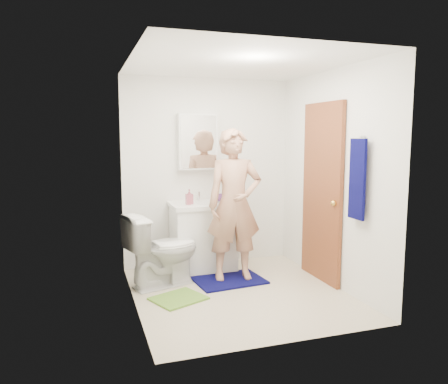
# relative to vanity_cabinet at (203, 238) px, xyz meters

# --- Properties ---
(floor) EXTENTS (2.20, 2.40, 0.02)m
(floor) POSITION_rel_vanity_cabinet_xyz_m (0.15, -0.91, -0.41)
(floor) COLOR beige
(floor) RESTS_ON ground
(ceiling) EXTENTS (2.20, 2.40, 0.02)m
(ceiling) POSITION_rel_vanity_cabinet_xyz_m (0.15, -0.91, 2.01)
(ceiling) COLOR white
(ceiling) RESTS_ON ground
(wall_back) EXTENTS (2.20, 0.02, 2.40)m
(wall_back) POSITION_rel_vanity_cabinet_xyz_m (0.15, 0.30, 0.80)
(wall_back) COLOR white
(wall_back) RESTS_ON ground
(wall_front) EXTENTS (2.20, 0.02, 2.40)m
(wall_front) POSITION_rel_vanity_cabinet_xyz_m (0.15, -2.12, 0.80)
(wall_front) COLOR white
(wall_front) RESTS_ON ground
(wall_left) EXTENTS (0.02, 2.40, 2.40)m
(wall_left) POSITION_rel_vanity_cabinet_xyz_m (-0.96, -0.91, 0.80)
(wall_left) COLOR white
(wall_left) RESTS_ON ground
(wall_right) EXTENTS (0.02, 2.40, 2.40)m
(wall_right) POSITION_rel_vanity_cabinet_xyz_m (1.26, -0.91, 0.80)
(wall_right) COLOR white
(wall_right) RESTS_ON ground
(vanity_cabinet) EXTENTS (0.75, 0.55, 0.80)m
(vanity_cabinet) POSITION_rel_vanity_cabinet_xyz_m (0.00, 0.00, 0.00)
(vanity_cabinet) COLOR white
(vanity_cabinet) RESTS_ON floor
(countertop) EXTENTS (0.79, 0.59, 0.05)m
(countertop) POSITION_rel_vanity_cabinet_xyz_m (0.00, 0.00, 0.43)
(countertop) COLOR white
(countertop) RESTS_ON vanity_cabinet
(sink_basin) EXTENTS (0.40, 0.40, 0.03)m
(sink_basin) POSITION_rel_vanity_cabinet_xyz_m (0.00, 0.00, 0.44)
(sink_basin) COLOR white
(sink_basin) RESTS_ON countertop
(faucet) EXTENTS (0.03, 0.03, 0.12)m
(faucet) POSITION_rel_vanity_cabinet_xyz_m (0.00, 0.18, 0.51)
(faucet) COLOR silver
(faucet) RESTS_ON countertop
(medicine_cabinet) EXTENTS (0.50, 0.12, 0.70)m
(medicine_cabinet) POSITION_rel_vanity_cabinet_xyz_m (0.00, 0.22, 1.20)
(medicine_cabinet) COLOR white
(medicine_cabinet) RESTS_ON wall_back
(mirror_panel) EXTENTS (0.46, 0.01, 0.66)m
(mirror_panel) POSITION_rel_vanity_cabinet_xyz_m (0.00, 0.16, 1.20)
(mirror_panel) COLOR white
(mirror_panel) RESTS_ON wall_back
(door) EXTENTS (0.05, 0.80, 2.05)m
(door) POSITION_rel_vanity_cabinet_xyz_m (1.22, -0.76, 0.62)
(door) COLOR brown
(door) RESTS_ON ground
(door_knob) EXTENTS (0.07, 0.07, 0.07)m
(door_knob) POSITION_rel_vanity_cabinet_xyz_m (1.18, -1.08, 0.55)
(door_knob) COLOR gold
(door_knob) RESTS_ON door
(towel) EXTENTS (0.03, 0.24, 0.80)m
(towel) POSITION_rel_vanity_cabinet_xyz_m (1.18, -1.48, 0.85)
(towel) COLOR #070745
(towel) RESTS_ON wall_right
(towel_hook) EXTENTS (0.06, 0.02, 0.02)m
(towel_hook) POSITION_rel_vanity_cabinet_xyz_m (1.22, -1.48, 1.27)
(towel_hook) COLOR silver
(towel_hook) RESTS_ON wall_right
(toilet) EXTENTS (0.91, 0.67, 0.83)m
(toilet) POSITION_rel_vanity_cabinet_xyz_m (-0.58, -0.42, 0.01)
(toilet) COLOR white
(toilet) RESTS_ON floor
(bath_mat) EXTENTS (0.83, 0.63, 0.02)m
(bath_mat) POSITION_rel_vanity_cabinet_xyz_m (0.17, -0.53, -0.39)
(bath_mat) COLOR #070745
(bath_mat) RESTS_ON floor
(green_rug) EXTENTS (0.63, 0.59, 0.02)m
(green_rug) POSITION_rel_vanity_cabinet_xyz_m (-0.51, -0.90, -0.39)
(green_rug) COLOR #6BA135
(green_rug) RESTS_ON floor
(soap_dispenser) EXTENTS (0.08, 0.09, 0.18)m
(soap_dispenser) POSITION_rel_vanity_cabinet_xyz_m (-0.18, -0.06, 0.54)
(soap_dispenser) COLOR #A84E60
(soap_dispenser) RESTS_ON countertop
(toothbrush_cup) EXTENTS (0.14, 0.14, 0.09)m
(toothbrush_cup) POSITION_rel_vanity_cabinet_xyz_m (0.25, 0.08, 0.49)
(toothbrush_cup) COLOR #723B81
(toothbrush_cup) RESTS_ON countertop
(man) EXTENTS (0.68, 0.48, 1.74)m
(man) POSITION_rel_vanity_cabinet_xyz_m (0.24, -0.49, 0.49)
(man) COLOR tan
(man) RESTS_ON bath_mat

